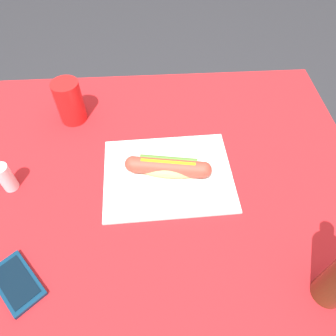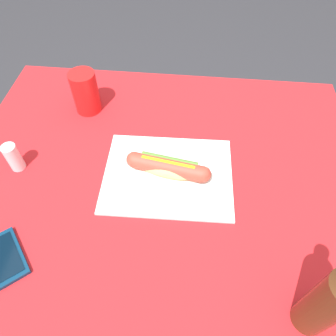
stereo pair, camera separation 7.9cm
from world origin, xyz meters
The scene contains 7 objects.
ground_plane centered at (0.00, 0.00, 0.00)m, with size 6.00×6.00×0.00m, color #2D2D33.
dining_table centered at (0.00, 0.00, 0.62)m, with size 1.05×0.86×0.78m.
paper_wrapper centered at (0.02, 0.00, 0.78)m, with size 0.33×0.25×0.01m, color white.
hot_dog centered at (0.02, 0.00, 0.81)m, with size 0.22×0.08×0.05m.
cell_phone centered at (-0.30, -0.25, 0.78)m, with size 0.13×0.14×0.01m.
drinking_cup centered at (-0.24, 0.23, 0.84)m, with size 0.08×0.08×0.13m, color red.
salt_shaker centered at (-0.37, -0.01, 0.82)m, with size 0.04×0.04×0.08m, color silver.
Camera 1 is at (-0.01, -0.48, 1.43)m, focal length 33.77 mm.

